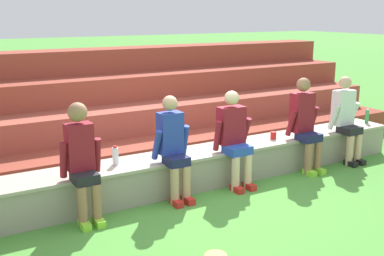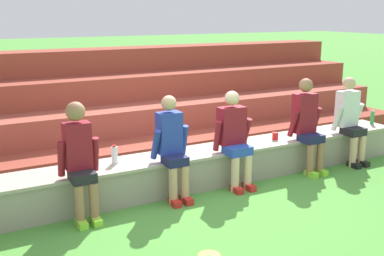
{
  "view_description": "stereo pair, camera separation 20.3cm",
  "coord_description": "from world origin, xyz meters",
  "px_view_note": "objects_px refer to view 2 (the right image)",
  "views": [
    {
      "loc": [
        -3.12,
        -5.08,
        2.38
      ],
      "look_at": [
        0.04,
        0.3,
        0.84
      ],
      "focal_mm": 44.16,
      "sensor_mm": 36.0,
      "label": 1
    },
    {
      "loc": [
        -2.94,
        -5.18,
        2.38
      ],
      "look_at": [
        0.04,
        0.3,
        0.84
      ],
      "focal_mm": 44.16,
      "sensor_mm": 36.0,
      "label": 2
    }
  ],
  "objects_px": {
    "person_right_of_center": "(234,137)",
    "water_bottle_mid_left": "(115,155)",
    "person_left_of_center": "(80,158)",
    "plastic_cup_left_end": "(244,140)",
    "person_rightmost_edge": "(350,119)",
    "water_bottle_near_right": "(372,118)",
    "person_far_right": "(307,123)",
    "person_center": "(172,146)",
    "plastic_cup_right_end": "(275,136)",
    "frisbee": "(209,256)"
  },
  "relations": [
    {
      "from": "person_right_of_center",
      "to": "water_bottle_mid_left",
      "type": "distance_m",
      "value": 1.65
    },
    {
      "from": "person_left_of_center",
      "to": "plastic_cup_left_end",
      "type": "xyz_separation_m",
      "value": [
        2.52,
        0.33,
        -0.19
      ]
    },
    {
      "from": "person_rightmost_edge",
      "to": "water_bottle_near_right",
      "type": "xyz_separation_m",
      "value": [
        0.81,
        0.25,
        -0.12
      ]
    },
    {
      "from": "water_bottle_mid_left",
      "to": "person_right_of_center",
      "type": "bearing_deg",
      "value": -10.87
    },
    {
      "from": "person_right_of_center",
      "to": "plastic_cup_left_end",
      "type": "height_order",
      "value": "person_right_of_center"
    },
    {
      "from": "person_rightmost_edge",
      "to": "water_bottle_near_right",
      "type": "distance_m",
      "value": 0.86
    },
    {
      "from": "person_right_of_center",
      "to": "person_far_right",
      "type": "distance_m",
      "value": 1.32
    },
    {
      "from": "person_rightmost_edge",
      "to": "person_center",
      "type": "bearing_deg",
      "value": -179.96
    },
    {
      "from": "person_rightmost_edge",
      "to": "plastic_cup_right_end",
      "type": "relative_size",
      "value": 12.34
    },
    {
      "from": "plastic_cup_right_end",
      "to": "frisbee",
      "type": "distance_m",
      "value": 2.91
    },
    {
      "from": "person_far_right",
      "to": "frisbee",
      "type": "relative_size",
      "value": 6.23
    },
    {
      "from": "person_rightmost_edge",
      "to": "water_bottle_mid_left",
      "type": "height_order",
      "value": "person_rightmost_edge"
    },
    {
      "from": "person_far_right",
      "to": "water_bottle_mid_left",
      "type": "xyz_separation_m",
      "value": [
        -2.93,
        0.3,
        -0.15
      ]
    },
    {
      "from": "person_center",
      "to": "frisbee",
      "type": "bearing_deg",
      "value": -103.04
    },
    {
      "from": "person_far_right",
      "to": "water_bottle_near_right",
      "type": "bearing_deg",
      "value": 8.15
    },
    {
      "from": "person_left_of_center",
      "to": "person_far_right",
      "type": "xyz_separation_m",
      "value": [
        3.47,
        0.05,
        0.01
      ]
    },
    {
      "from": "person_right_of_center",
      "to": "person_rightmost_edge",
      "type": "xyz_separation_m",
      "value": [
        2.2,
        -0.0,
        0.02
      ]
    },
    {
      "from": "person_center",
      "to": "person_right_of_center",
      "type": "distance_m",
      "value": 0.95
    },
    {
      "from": "plastic_cup_right_end",
      "to": "plastic_cup_left_end",
      "type": "bearing_deg",
      "value": 176.53
    },
    {
      "from": "water_bottle_near_right",
      "to": "person_far_right",
      "type": "bearing_deg",
      "value": -171.85
    },
    {
      "from": "plastic_cup_left_end",
      "to": "person_center",
      "type": "bearing_deg",
      "value": -167.63
    },
    {
      "from": "water_bottle_mid_left",
      "to": "plastic_cup_left_end",
      "type": "height_order",
      "value": "water_bottle_mid_left"
    },
    {
      "from": "water_bottle_near_right",
      "to": "person_right_of_center",
      "type": "bearing_deg",
      "value": -175.21
    },
    {
      "from": "person_center",
      "to": "plastic_cup_right_end",
      "type": "bearing_deg",
      "value": 7.8
    },
    {
      "from": "person_rightmost_edge",
      "to": "plastic_cup_left_end",
      "type": "relative_size",
      "value": 10.81
    },
    {
      "from": "person_center",
      "to": "water_bottle_near_right",
      "type": "xyz_separation_m",
      "value": [
        3.96,
        0.26,
        -0.1
      ]
    },
    {
      "from": "water_bottle_near_right",
      "to": "frisbee",
      "type": "height_order",
      "value": "water_bottle_near_right"
    },
    {
      "from": "person_left_of_center",
      "to": "person_rightmost_edge",
      "type": "bearing_deg",
      "value": 0.53
    },
    {
      "from": "person_left_of_center",
      "to": "plastic_cup_right_end",
      "type": "distance_m",
      "value": 3.08
    },
    {
      "from": "water_bottle_near_right",
      "to": "plastic_cup_left_end",
      "type": "bearing_deg",
      "value": 179.29
    },
    {
      "from": "water_bottle_mid_left",
      "to": "plastic_cup_right_end",
      "type": "bearing_deg",
      "value": -1.34
    },
    {
      "from": "plastic_cup_right_end",
      "to": "frisbee",
      "type": "height_order",
      "value": "plastic_cup_right_end"
    },
    {
      "from": "water_bottle_near_right",
      "to": "plastic_cup_left_end",
      "type": "relative_size",
      "value": 1.95
    },
    {
      "from": "person_right_of_center",
      "to": "person_rightmost_edge",
      "type": "distance_m",
      "value": 2.2
    },
    {
      "from": "plastic_cup_right_end",
      "to": "plastic_cup_left_end",
      "type": "height_order",
      "value": "plastic_cup_left_end"
    },
    {
      "from": "plastic_cup_right_end",
      "to": "frisbee",
      "type": "bearing_deg",
      "value": -141.01
    },
    {
      "from": "person_right_of_center",
      "to": "person_rightmost_edge",
      "type": "bearing_deg",
      "value": -0.04
    },
    {
      "from": "person_far_right",
      "to": "plastic_cup_right_end",
      "type": "xyz_separation_m",
      "value": [
        -0.41,
        0.24,
        -0.21
      ]
    },
    {
      "from": "person_rightmost_edge",
      "to": "frisbee",
      "type": "bearing_deg",
      "value": -156.23
    },
    {
      "from": "water_bottle_near_right",
      "to": "plastic_cup_right_end",
      "type": "height_order",
      "value": "water_bottle_near_right"
    },
    {
      "from": "person_left_of_center",
      "to": "person_rightmost_edge",
      "type": "xyz_separation_m",
      "value": [
        4.35,
        0.04,
        -0.01
      ]
    },
    {
      "from": "person_rightmost_edge",
      "to": "plastic_cup_right_end",
      "type": "distance_m",
      "value": 1.32
    },
    {
      "from": "person_right_of_center",
      "to": "person_center",
      "type": "bearing_deg",
      "value": -179.77
    },
    {
      "from": "person_rightmost_edge",
      "to": "person_left_of_center",
      "type": "bearing_deg",
      "value": -179.47
    },
    {
      "from": "water_bottle_mid_left",
      "to": "person_far_right",
      "type": "bearing_deg",
      "value": -5.84
    },
    {
      "from": "person_rightmost_edge",
      "to": "person_far_right",
      "type": "bearing_deg",
      "value": 179.22
    },
    {
      "from": "person_far_right",
      "to": "plastic_cup_right_end",
      "type": "relative_size",
      "value": 12.69
    },
    {
      "from": "plastic_cup_right_end",
      "to": "person_center",
      "type": "bearing_deg",
      "value": -172.2
    },
    {
      "from": "person_right_of_center",
      "to": "person_left_of_center",
      "type": "bearing_deg",
      "value": -178.89
    },
    {
      "from": "person_left_of_center",
      "to": "frisbee",
      "type": "bearing_deg",
      "value": -60.74
    }
  ]
}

